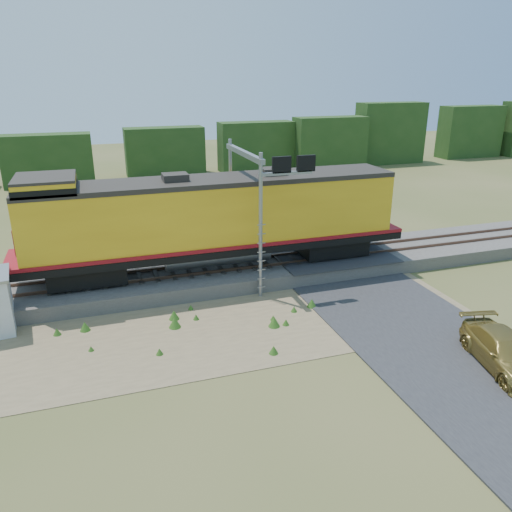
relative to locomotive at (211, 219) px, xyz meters
name	(u,v)px	position (x,y,z in m)	size (l,w,h in m)	color
ground	(252,328)	(0.39, -6.00, -3.72)	(140.00, 140.00, 0.00)	#475123
ballast	(220,274)	(0.39, 0.00, -3.32)	(70.00, 5.00, 0.80)	slate
rails	(220,266)	(0.39, 0.00, -2.84)	(70.00, 1.54, 0.16)	brown
dirt_shoulder	(208,329)	(-1.61, -5.50, -3.71)	(26.00, 8.00, 0.03)	#8C7754
road	(375,300)	(7.39, -5.26, -3.64)	(7.00, 66.00, 0.86)	#38383A
tree_line_north	(149,150)	(0.39, 32.00, -0.65)	(130.00, 3.00, 6.50)	#1E3C15
weed_clumps	(177,338)	(-3.11, -5.90, -3.72)	(15.00, 6.20, 0.56)	#315E1B
locomotive	(211,219)	(0.00, 0.00, 0.00)	(21.71, 3.31, 5.60)	black
signal_gantry	(255,183)	(2.31, -0.68, 1.96)	(3.02, 6.20, 7.62)	gray
car	(505,352)	(9.02, -12.39, -3.02)	(1.96, 4.83, 1.40)	olive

